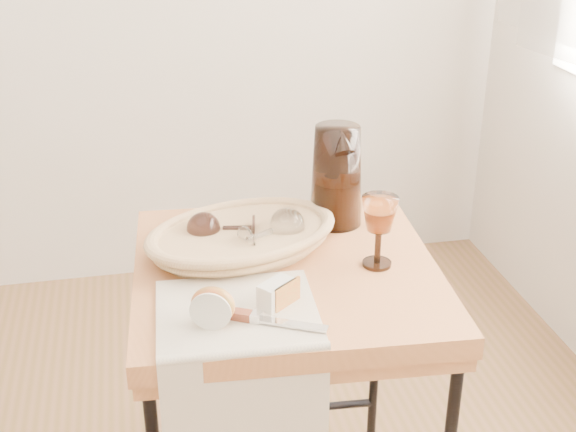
{
  "coord_description": "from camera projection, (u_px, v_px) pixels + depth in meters",
  "views": [
    {
      "loc": [
        0.41,
        -0.99,
        1.54
      ],
      "look_at": [
        0.69,
        0.34,
        0.9
      ],
      "focal_mm": 48.37,
      "sensor_mm": 36.0,
      "label": 1
    }
  ],
  "objects": [
    {
      "name": "side_table",
      "position": [
        286.0,
        417.0,
        1.73
      ],
      "size": [
        0.65,
        0.65,
        0.78
      ],
      "primitive_type": null,
      "rotation": [
        0.0,
        0.0,
        -0.07
      ],
      "color": "brown",
      "rests_on": "floor"
    },
    {
      "name": "tea_towel",
      "position": [
        237.0,
        312.0,
        1.4
      ],
      "size": [
        0.3,
        0.28,
        0.01
      ],
      "primitive_type": "cube",
      "rotation": [
        0.0,
        0.0,
        -0.05
      ],
      "color": "beige",
      "rests_on": "side_table"
    },
    {
      "name": "bread_basket",
      "position": [
        242.0,
        239.0,
        1.62
      ],
      "size": [
        0.43,
        0.35,
        0.05
      ],
      "primitive_type": null,
      "rotation": [
        0.0,
        0.0,
        0.3
      ],
      "color": "#A36F40",
      "rests_on": "side_table"
    },
    {
      "name": "goblet_lying_a",
      "position": [
        225.0,
        228.0,
        1.62
      ],
      "size": [
        0.13,
        0.09,
        0.07
      ],
      "primitive_type": null,
      "rotation": [
        0.0,
        0.0,
        2.96
      ],
      "color": "#452A25",
      "rests_on": "bread_basket"
    },
    {
      "name": "goblet_lying_b",
      "position": [
        270.0,
        231.0,
        1.6
      ],
      "size": [
        0.15,
        0.12,
        0.08
      ],
      "primitive_type": null,
      "rotation": [
        0.0,
        0.0,
        0.46
      ],
      "color": "white",
      "rests_on": "bread_basket"
    },
    {
      "name": "pitcher",
      "position": [
        336.0,
        176.0,
        1.7
      ],
      "size": [
        0.17,
        0.24,
        0.27
      ],
      "primitive_type": null,
      "rotation": [
        0.0,
        0.0,
        0.03
      ],
      "color": "black",
      "rests_on": "side_table"
    },
    {
      "name": "wine_goblet",
      "position": [
        379.0,
        232.0,
        1.54
      ],
      "size": [
        0.09,
        0.09,
        0.15
      ],
      "primitive_type": null,
      "rotation": [
        0.0,
        0.0,
        0.28
      ],
      "color": "white",
      "rests_on": "side_table"
    },
    {
      "name": "apple_half",
      "position": [
        213.0,
        305.0,
        1.35
      ],
      "size": [
        0.09,
        0.06,
        0.07
      ],
      "primitive_type": "ellipsoid",
      "rotation": [
        0.0,
        0.0,
        -0.32
      ],
      "color": "#B22814",
      "rests_on": "tea_towel"
    },
    {
      "name": "apple_wedge",
      "position": [
        276.0,
        293.0,
        1.41
      ],
      "size": [
        0.08,
        0.07,
        0.05
      ],
      "primitive_type": "cube",
      "rotation": [
        0.0,
        0.0,
        0.67
      ],
      "color": "silver",
      "rests_on": "tea_towel"
    },
    {
      "name": "table_knife",
      "position": [
        260.0,
        318.0,
        1.37
      ],
      "size": [
        0.21,
        0.12,
        0.02
      ],
      "primitive_type": null,
      "rotation": [
        0.0,
        0.0,
        -0.47
      ],
      "color": "silver",
      "rests_on": "tea_towel"
    }
  ]
}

